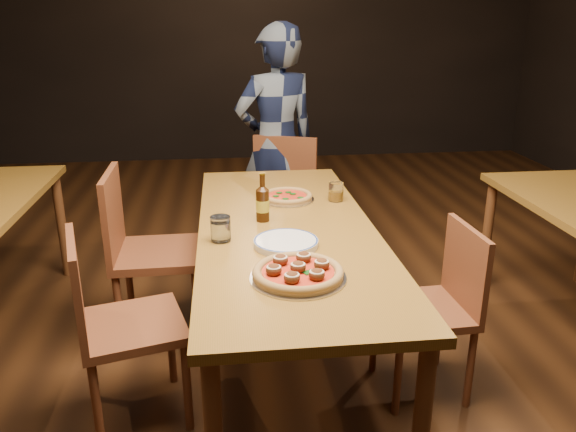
{
  "coord_description": "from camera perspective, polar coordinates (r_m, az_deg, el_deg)",
  "views": [
    {
      "loc": [
        -0.27,
        -2.39,
        1.65
      ],
      "look_at": [
        0.0,
        -0.05,
        0.82
      ],
      "focal_mm": 35.0,
      "sensor_mm": 36.0,
      "label": 1
    }
  ],
  "objects": [
    {
      "name": "diner",
      "position": [
        3.93,
        -1.21,
        7.2
      ],
      "size": [
        0.69,
        0.56,
        1.64
      ],
      "primitive_type": "imported",
      "rotation": [
        0.0,
        0.0,
        3.46
      ],
      "color": "black",
      "rests_on": "ground"
    },
    {
      "name": "chair_main_e",
      "position": [
        2.63,
        13.61,
        -9.14
      ],
      "size": [
        0.41,
        0.41,
        0.83
      ],
      "primitive_type": null,
      "rotation": [
        0.0,
        0.0,
        -1.52
      ],
      "color": "brown",
      "rests_on": "ground"
    },
    {
      "name": "chair_main_sw",
      "position": [
        3.05,
        -13.09,
        -3.59
      ],
      "size": [
        0.46,
        0.46,
        0.97
      ],
      "primitive_type": null,
      "rotation": [
        0.0,
        0.0,
        1.59
      ],
      "color": "brown",
      "rests_on": "ground"
    },
    {
      "name": "pizza_margherita",
      "position": [
        2.95,
        -0.08,
        1.99
      ],
      "size": [
        0.28,
        0.28,
        0.04
      ],
      "rotation": [
        0.0,
        0.0,
        0.29
      ],
      "color": "#B7B7BF",
      "rests_on": "table_main"
    },
    {
      "name": "pizza_meatball",
      "position": [
        2.07,
        1.02,
        -5.72
      ],
      "size": [
        0.36,
        0.36,
        0.07
      ],
      "rotation": [
        0.0,
        0.0,
        -0.11
      ],
      "color": "#B7B7BF",
      "rests_on": "table_main"
    },
    {
      "name": "chair_main_nw",
      "position": [
        2.47,
        -15.55,
        -10.56
      ],
      "size": [
        0.51,
        0.51,
        0.89
      ],
      "primitive_type": null,
      "rotation": [
        0.0,
        0.0,
        1.83
      ],
      "color": "brown",
      "rests_on": "ground"
    },
    {
      "name": "chair_end",
      "position": [
        3.72,
        -1.09,
        0.97
      ],
      "size": [
        0.57,
        0.57,
        0.94
      ],
      "primitive_type": null,
      "rotation": [
        0.0,
        0.0,
        -0.36
      ],
      "color": "brown",
      "rests_on": "ground"
    },
    {
      "name": "amber_glass",
      "position": [
        2.94,
        4.89,
        2.48
      ],
      "size": [
        0.08,
        0.08,
        0.1
      ],
      "primitive_type": "cylinder",
      "color": "#A26A12",
      "rests_on": "table_main"
    },
    {
      "name": "plate_stack",
      "position": [
        2.36,
        -0.21,
        -2.73
      ],
      "size": [
        0.27,
        0.27,
        0.03
      ],
      "primitive_type": "cylinder",
      "color": "white",
      "rests_on": "table_main"
    },
    {
      "name": "water_glass",
      "position": [
        2.41,
        -6.87,
        -1.29
      ],
      "size": [
        0.09,
        0.09,
        0.11
      ],
      "primitive_type": "cylinder",
      "color": "white",
      "rests_on": "table_main"
    },
    {
      "name": "ground",
      "position": [
        2.92,
        -0.12,
        -15.01
      ],
      "size": [
        9.0,
        9.0,
        0.0
      ],
      "primitive_type": "plane",
      "color": "black"
    },
    {
      "name": "table_main",
      "position": [
        2.6,
        -0.13,
        -2.58
      ],
      "size": [
        0.8,
        2.0,
        0.75
      ],
      "color": "brown",
      "rests_on": "ground"
    },
    {
      "name": "beer_bottle",
      "position": [
        2.62,
        -2.59,
        1.19
      ],
      "size": [
        0.06,
        0.06,
        0.23
      ],
      "rotation": [
        0.0,
        0.0,
        0.29
      ],
      "color": "black",
      "rests_on": "table_main"
    }
  ]
}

